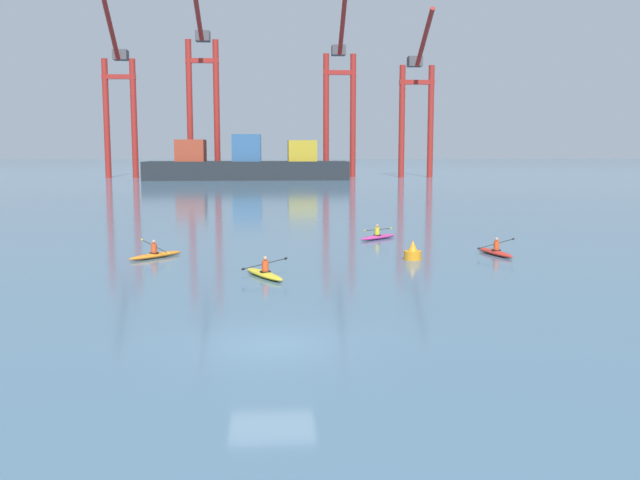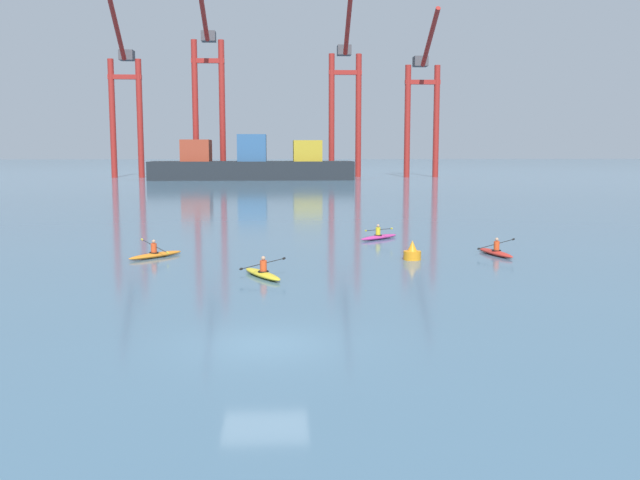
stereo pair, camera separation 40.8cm
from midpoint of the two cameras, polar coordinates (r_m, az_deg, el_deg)
ground_plane at (r=20.49m, az=-3.96°, el=-8.53°), size 800.00×800.00×0.00m
container_barge at (r=132.69m, az=-5.46°, el=6.11°), size 37.74×9.31×8.42m
gantry_crane_west at (r=146.94m, az=-15.51°, el=11.25°), size 6.60×15.87×34.07m
gantry_crane_west_mid at (r=142.66m, az=-9.03°, el=12.41°), size 6.51×20.49×36.42m
gantry_crane_east_mid at (r=145.32m, az=2.16°, el=12.03°), size 6.72×17.80×37.62m
gantry_crane_east at (r=145.24m, az=8.44°, el=11.24°), size 7.13×16.96×31.46m
channel_buoy at (r=36.18m, az=7.84°, el=-1.04°), size 0.90×0.90×1.00m
kayak_yellow at (r=31.10m, az=-4.32°, el=-2.72°), size 2.07×3.32×0.95m
kayak_magenta at (r=44.26m, az=5.08°, el=0.29°), size 2.91×2.74×0.95m
kayak_orange at (r=37.55m, az=-12.96°, el=-1.14°), size 2.69×2.95×0.95m
kayak_red at (r=38.64m, az=14.40°, el=-0.95°), size 2.21×3.45×0.95m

